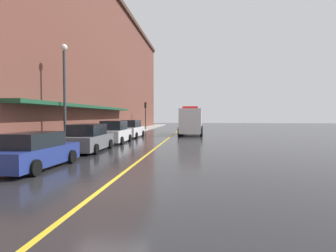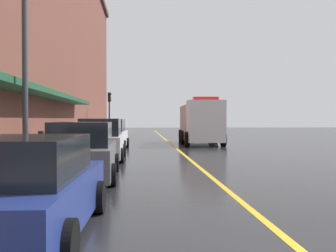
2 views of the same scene
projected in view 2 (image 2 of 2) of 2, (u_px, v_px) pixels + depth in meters
ground_plane at (171, 144)px, 28.89m from camera, size 112.00×112.00×0.00m
sidewalk_left at (86, 143)px, 28.45m from camera, size 2.40×70.00×0.15m
lane_center_stripe at (171, 144)px, 28.88m from camera, size 0.16×70.00×0.01m
parked_car_0 at (29, 190)px, 6.08m from camera, size 2.07×4.71×1.58m
parked_car_1 at (83, 152)px, 12.02m from camera, size 2.22×4.92×1.76m
parked_car_2 at (101, 141)px, 17.57m from camera, size 2.13×4.39×1.87m
parked_car_3 at (111, 135)px, 23.65m from camera, size 2.08×4.82×1.85m
box_truck at (200, 123)px, 28.97m from camera, size 2.90×7.59×3.35m
parking_meter_1 at (91, 132)px, 24.54m from camera, size 0.14×0.18×1.33m
parking_meter_2 at (41, 144)px, 12.16m from camera, size 0.14×0.18×1.33m
street_lamp_left at (25, 40)px, 12.47m from camera, size 0.44×0.44×6.94m
traffic_light_near at (109, 106)px, 38.07m from camera, size 0.38×0.36×4.30m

